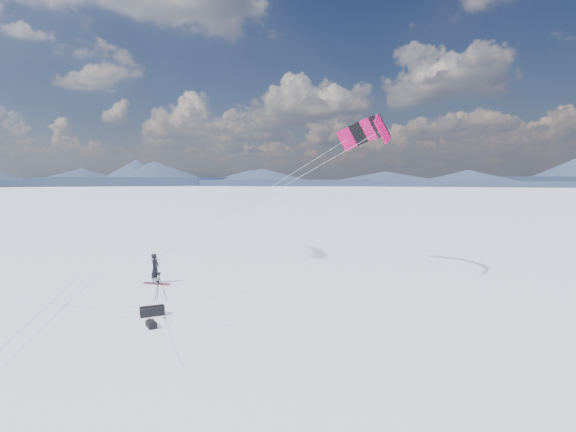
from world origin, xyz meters
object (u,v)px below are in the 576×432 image
(snowkiter, at_px, (156,283))
(snowboard, at_px, (157,284))
(tripod, at_px, (159,282))
(gear_bag_a, at_px, (152,311))
(gear_bag_b, at_px, (151,324))

(snowkiter, xyz_separation_m, snowboard, (0.21, -0.23, 0.02))
(tripod, relative_size, gear_bag_a, 1.26)
(snowkiter, bearing_deg, gear_bag_b, -152.82)
(snowboard, bearing_deg, snowkiter, 135.13)
(snowkiter, xyz_separation_m, gear_bag_b, (3.50, -6.05, 0.12))
(tripod, xyz_separation_m, gear_bag_b, (1.57, -3.23, -0.71))
(snowkiter, bearing_deg, gear_bag_a, -152.90)
(tripod, relative_size, gear_bag_b, 2.05)
(tripod, height_order, gear_bag_a, tripod)
(snowkiter, bearing_deg, tripod, -148.48)
(gear_bag_a, bearing_deg, gear_bag_b, -96.19)
(snowkiter, bearing_deg, snowboard, -140.88)
(tripod, height_order, gear_bag_b, tripod)
(snowboard, relative_size, gear_bag_b, 2.40)
(tripod, bearing_deg, gear_bag_b, -83.97)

